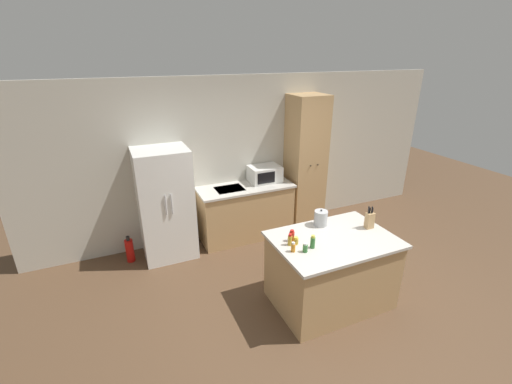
% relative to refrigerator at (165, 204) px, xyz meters
% --- Properties ---
extents(ground_plane, '(14.00, 14.00, 0.00)m').
position_rel_refrigerator_xyz_m(ground_plane, '(1.52, -1.98, -0.84)').
color(ground_plane, brown).
extents(wall_back, '(7.20, 0.06, 2.60)m').
position_rel_refrigerator_xyz_m(wall_back, '(1.52, 0.35, 0.46)').
color(wall_back, beige).
rests_on(wall_back, ground_plane).
extents(refrigerator, '(0.76, 0.67, 1.67)m').
position_rel_refrigerator_xyz_m(refrigerator, '(0.00, 0.00, 0.00)').
color(refrigerator, white).
rests_on(refrigerator, ground_plane).
extents(back_counter, '(1.55, 0.63, 0.91)m').
position_rel_refrigerator_xyz_m(back_counter, '(1.28, 0.03, -0.38)').
color(back_counter, tan).
rests_on(back_counter, ground_plane).
extents(pantry_cabinet, '(0.57, 0.56, 2.29)m').
position_rel_refrigerator_xyz_m(pantry_cabinet, '(2.40, 0.06, 0.31)').
color(pantry_cabinet, tan).
rests_on(pantry_cabinet, ground_plane).
extents(kitchen_island, '(1.42, 1.00, 0.90)m').
position_rel_refrigerator_xyz_m(kitchen_island, '(1.61, -1.91, -0.39)').
color(kitchen_island, tan).
rests_on(kitchen_island, ground_plane).
extents(microwave, '(0.50, 0.39, 0.26)m').
position_rel_refrigerator_xyz_m(microwave, '(1.66, 0.11, 0.20)').
color(microwave, white).
rests_on(microwave, back_counter).
extents(knife_block, '(0.10, 0.08, 0.29)m').
position_rel_refrigerator_xyz_m(knife_block, '(2.16, -1.86, 0.17)').
color(knife_block, tan).
rests_on(knife_block, kitchen_island).
extents(spice_bottle_tall_dark, '(0.05, 0.05, 0.16)m').
position_rel_refrigerator_xyz_m(spice_bottle_tall_dark, '(1.27, -1.97, 0.13)').
color(spice_bottle_tall_dark, '#337033').
rests_on(spice_bottle_tall_dark, kitchen_island).
extents(spice_bottle_short_red, '(0.05, 0.05, 0.14)m').
position_rel_refrigerator_xyz_m(spice_bottle_short_red, '(1.07, -1.82, 0.12)').
color(spice_bottle_short_red, gold).
rests_on(spice_bottle_short_red, kitchen_island).
extents(spice_bottle_amber_oil, '(0.05, 0.05, 0.11)m').
position_rel_refrigerator_xyz_m(spice_bottle_amber_oil, '(1.15, -2.02, 0.11)').
color(spice_bottle_amber_oil, '#337033').
rests_on(spice_bottle_amber_oil, kitchen_island).
extents(spice_bottle_green_herb, '(0.05, 0.05, 0.11)m').
position_rel_refrigerator_xyz_m(spice_bottle_green_herb, '(1.04, -1.96, 0.11)').
color(spice_bottle_green_herb, orange).
rests_on(spice_bottle_green_herb, kitchen_island).
extents(spice_bottle_pale_salt, '(0.06, 0.06, 0.14)m').
position_rel_refrigerator_xyz_m(spice_bottle_pale_salt, '(1.13, -1.76, 0.13)').
color(spice_bottle_pale_salt, '#B2281E').
rests_on(spice_bottle_pale_salt, kitchen_island).
extents(spice_bottle_orange_cap, '(0.06, 0.06, 0.09)m').
position_rel_refrigerator_xyz_m(spice_bottle_orange_cap, '(1.14, -1.83, 0.10)').
color(spice_bottle_orange_cap, gold).
rests_on(spice_bottle_orange_cap, kitchen_island).
extents(kettle, '(0.17, 0.17, 0.22)m').
position_rel_refrigerator_xyz_m(kettle, '(1.65, -1.56, 0.16)').
color(kettle, '#B2B5B7').
rests_on(kettle, kitchen_island).
extents(fire_extinguisher, '(0.12, 0.12, 0.42)m').
position_rel_refrigerator_xyz_m(fire_extinguisher, '(-0.58, 0.02, -0.65)').
color(fire_extinguisher, red).
rests_on(fire_extinguisher, ground_plane).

